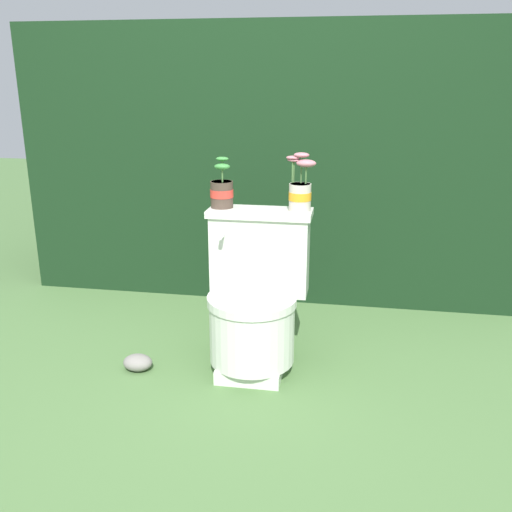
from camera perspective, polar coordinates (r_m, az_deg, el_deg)
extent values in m
plane|color=#4C703D|center=(2.56, -1.85, -11.51)|extent=(12.00, 12.00, 0.00)
cube|color=black|center=(3.60, 2.39, 9.86)|extent=(2.84, 0.99, 1.52)
cube|color=silver|center=(2.56, -0.40, -10.84)|extent=(0.28, 0.30, 0.06)
cylinder|color=silver|center=(2.48, -0.41, -7.59)|extent=(0.37, 0.37, 0.26)
cylinder|color=silver|center=(2.42, -0.41, -4.43)|extent=(0.38, 0.38, 0.04)
cube|color=silver|center=(2.57, 0.39, 0.15)|extent=(0.44, 0.15, 0.35)
cube|color=silver|center=(2.51, 0.40, 4.33)|extent=(0.46, 0.18, 0.03)
cylinder|color=silver|center=(2.47, -3.50, 1.98)|extent=(0.02, 0.05, 0.02)
cylinder|color=#47382D|center=(2.55, -3.44, 6.17)|extent=(0.10, 0.10, 0.12)
cylinder|color=red|center=(2.55, -3.45, 6.29)|extent=(0.10, 0.10, 0.04)
cylinder|color=#332319|center=(2.54, -3.47, 7.33)|extent=(0.09, 0.09, 0.01)
cylinder|color=#4C753D|center=(2.51, -3.39, 8.05)|extent=(0.01, 0.01, 0.06)
ellipsoid|color=#387F38|center=(2.50, -3.40, 8.92)|extent=(0.07, 0.05, 0.03)
cylinder|color=#4C753D|center=(2.52, -3.38, 8.49)|extent=(0.01, 0.01, 0.09)
ellipsoid|color=#387F38|center=(2.51, -3.40, 9.68)|extent=(0.06, 0.04, 0.02)
cylinder|color=beige|center=(2.48, 4.42, 5.87)|extent=(0.10, 0.10, 0.12)
cylinder|color=orange|center=(2.48, 4.42, 6.00)|extent=(0.10, 0.10, 0.04)
cylinder|color=#332319|center=(2.47, 4.45, 7.08)|extent=(0.09, 0.09, 0.01)
cylinder|color=#4C753D|center=(2.49, 3.68, 8.50)|extent=(0.01, 0.01, 0.10)
ellipsoid|color=#B26B75|center=(2.48, 3.70, 9.79)|extent=(0.06, 0.04, 0.02)
cylinder|color=#4C753D|center=(2.49, 3.80, 8.40)|extent=(0.01, 0.01, 0.09)
ellipsoid|color=#B26B75|center=(2.49, 3.83, 9.56)|extent=(0.06, 0.04, 0.02)
cylinder|color=#4C753D|center=(2.47, 5.01, 8.10)|extent=(0.01, 0.01, 0.08)
ellipsoid|color=#B26B75|center=(2.46, 5.04, 9.22)|extent=(0.09, 0.06, 0.03)
cylinder|color=#4C753D|center=(2.48, 4.54, 8.59)|extent=(0.01, 0.01, 0.11)
ellipsoid|color=#B26B75|center=(2.47, 4.58, 10.04)|extent=(0.07, 0.05, 0.02)
ellipsoid|color=gray|center=(2.61, -11.74, -10.39)|extent=(0.13, 0.10, 0.07)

